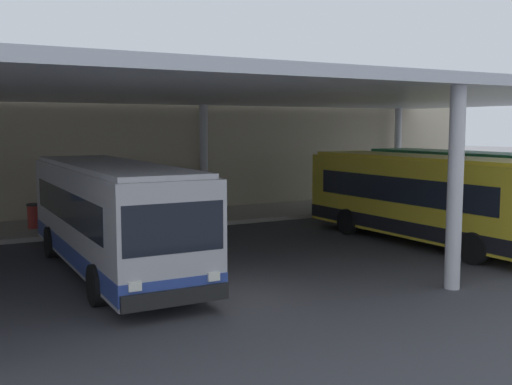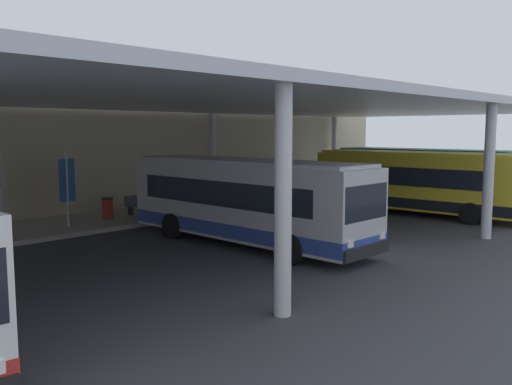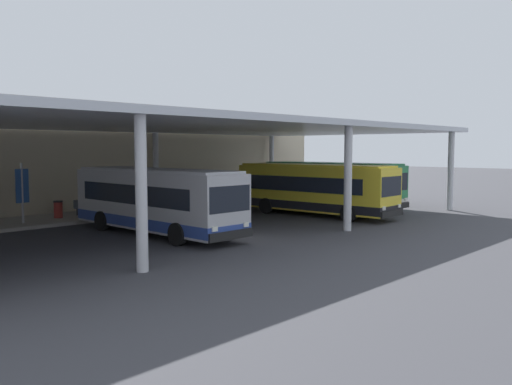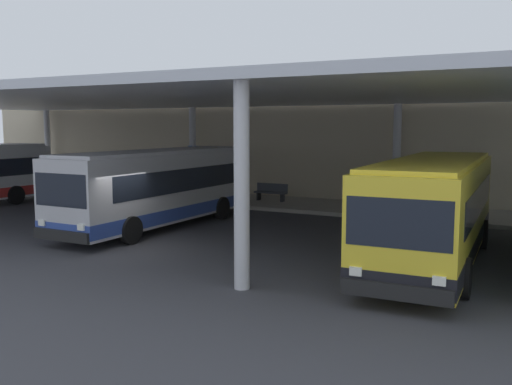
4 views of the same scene
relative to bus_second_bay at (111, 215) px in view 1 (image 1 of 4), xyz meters
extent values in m
plane|color=#3D3D42|center=(1.13, -3.62, -1.66)|extent=(200.00, 200.00, 0.00)
cube|color=#A39E93|center=(1.13, 8.13, -1.57)|extent=(42.00, 4.50, 0.18)
cube|color=#C1B293|center=(1.13, 11.38, 1.98)|extent=(48.00, 1.60, 7.26)
cube|color=silver|center=(1.13, 1.88, 3.74)|extent=(40.00, 17.00, 0.30)
cylinder|color=silver|center=(7.29, -6.12, 0.97)|extent=(0.40, 0.40, 5.25)
cylinder|color=silver|center=(7.29, 9.88, 0.97)|extent=(0.40, 0.40, 5.25)
cylinder|color=silver|center=(19.63, 9.88, 0.97)|extent=(0.40, 0.40, 5.25)
cube|color=#B7B7BC|center=(0.00, 0.00, 0.04)|extent=(2.57, 10.42, 2.70)
cube|color=#2D4799|center=(0.00, 0.00, -0.96)|extent=(2.59, 10.44, 0.50)
cube|color=black|center=(0.00, 0.15, 0.34)|extent=(2.59, 8.54, 0.90)
cube|color=black|center=(-0.03, -5.15, 0.39)|extent=(2.30, 0.13, 1.10)
cube|color=black|center=(-0.03, -5.24, -1.11)|extent=(2.45, 0.18, 0.36)
cube|color=silver|center=(0.00, 0.00, 1.45)|extent=(2.36, 10.00, 0.12)
cube|color=yellow|center=(-0.03, -5.12, 1.21)|extent=(1.75, 0.13, 0.28)
cube|color=white|center=(-0.93, -5.22, -0.76)|extent=(0.28, 0.08, 0.20)
cube|color=white|center=(0.87, -5.24, -0.76)|extent=(0.28, 0.08, 0.20)
cylinder|color=black|center=(-1.25, -3.22, -1.16)|extent=(0.29, 1.00, 1.00)
cylinder|color=black|center=(1.20, -3.23, -1.16)|extent=(0.29, 1.00, 1.00)
cylinder|color=black|center=(-1.21, 2.87, -1.16)|extent=(0.29, 1.00, 1.00)
cylinder|color=black|center=(1.24, 2.85, -1.16)|extent=(0.29, 1.00, 1.00)
cube|color=yellow|center=(11.12, -1.16, 0.04)|extent=(2.83, 10.47, 2.70)
cube|color=black|center=(11.12, -1.16, -0.96)|extent=(2.85, 10.50, 0.50)
cube|color=black|center=(11.11, -1.01, 0.34)|extent=(2.81, 8.61, 0.90)
cube|color=yellow|center=(11.12, -1.16, 1.45)|extent=(2.62, 10.05, 0.12)
cylinder|color=black|center=(10.00, -4.42, -1.16)|extent=(0.31, 1.01, 1.00)
cylinder|color=black|center=(9.80, 1.66, -1.16)|extent=(0.31, 1.01, 1.00)
cylinder|color=black|center=(12.25, 1.74, -1.16)|extent=(0.31, 1.01, 1.00)
cube|color=#28844C|center=(15.17, 0.47, 0.04)|extent=(2.57, 10.42, 2.70)
cube|color=white|center=(15.17, 0.47, -0.96)|extent=(2.59, 10.44, 0.50)
cube|color=black|center=(15.17, 0.62, 0.34)|extent=(2.59, 8.54, 0.90)
cube|color=#2A8B50|center=(15.17, 0.47, 1.45)|extent=(2.36, 10.00, 0.12)
cylinder|color=black|center=(13.96, 3.34, -1.16)|extent=(0.29, 1.00, 1.00)
cylinder|color=black|center=(16.41, 3.32, -1.16)|extent=(0.29, 1.00, 1.00)
cube|color=#4C515B|center=(1.09, 8.13, -1.03)|extent=(1.80, 0.44, 0.08)
cube|color=#4C515B|center=(1.09, 8.33, -0.78)|extent=(1.80, 0.06, 0.44)
cube|color=#2D2D33|center=(0.39, 8.13, -1.25)|extent=(0.10, 0.36, 0.45)
cube|color=#2D2D33|center=(1.79, 8.13, -1.25)|extent=(0.10, 0.36, 0.45)
cylinder|color=maroon|center=(-0.94, 7.99, -1.03)|extent=(0.48, 0.48, 0.90)
cylinder|color=black|center=(-0.94, 7.99, -0.54)|extent=(0.52, 0.52, 0.08)
camera|label=1|loc=(-4.64, -17.27, 2.56)|focal=42.59mm
camera|label=2|loc=(-14.26, -13.98, 2.58)|focal=38.09mm
camera|label=3|loc=(-15.32, -20.99, 2.47)|focal=37.44mm
camera|label=4|loc=(14.08, -18.26, 2.48)|focal=39.13mm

